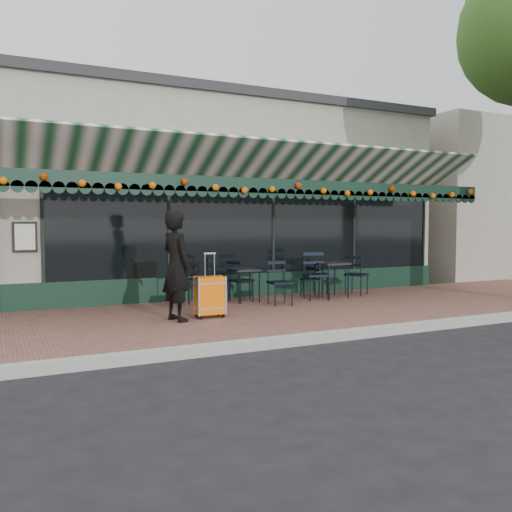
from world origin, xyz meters
name	(u,v)px	position (x,y,z in m)	size (l,w,h in m)	color
ground	(315,342)	(0.00, 0.00, 0.00)	(80.00, 80.00, 0.00)	black
sidewalk	(255,316)	(0.00, 2.00, 0.07)	(18.00, 4.00, 0.15)	brown
curb	(318,338)	(0.00, -0.08, 0.07)	(18.00, 0.16, 0.15)	#9E9E99
restaurant_building	(162,204)	(0.00, 7.84, 2.27)	(12.00, 9.60, 4.50)	gray
neighbor_building_right	(491,206)	(13.00, 8.00, 2.40)	(12.00, 8.00, 4.80)	#A9A394
woman	(177,266)	(-1.54, 1.77, 1.05)	(0.66, 0.43, 1.80)	black
suitcase	(210,296)	(-0.95, 1.80, 0.52)	(0.48, 0.28, 1.09)	orange
cafe_table_a	(332,266)	(2.32, 3.01, 0.83)	(0.61, 0.61, 0.76)	black
cafe_table_b	(245,272)	(0.37, 3.26, 0.75)	(0.54, 0.54, 0.67)	black
chair_a_left	(310,280)	(1.87, 3.17, 0.54)	(0.39, 0.39, 0.78)	black
chair_a_right	(317,277)	(2.35, 3.63, 0.54)	(0.39, 0.39, 0.78)	black
chair_a_front	(316,276)	(1.86, 2.89, 0.65)	(0.50, 0.50, 1.00)	black
chair_a_extra	(357,275)	(3.06, 3.11, 0.60)	(0.45, 0.45, 0.90)	black
chair_b_left	(198,280)	(-0.57, 3.40, 0.62)	(0.47, 0.47, 0.93)	black
chair_b_right	(241,281)	(0.27, 3.24, 0.58)	(0.43, 0.43, 0.86)	black
chair_b_front	(280,283)	(0.79, 2.53, 0.58)	(0.43, 0.43, 0.87)	black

